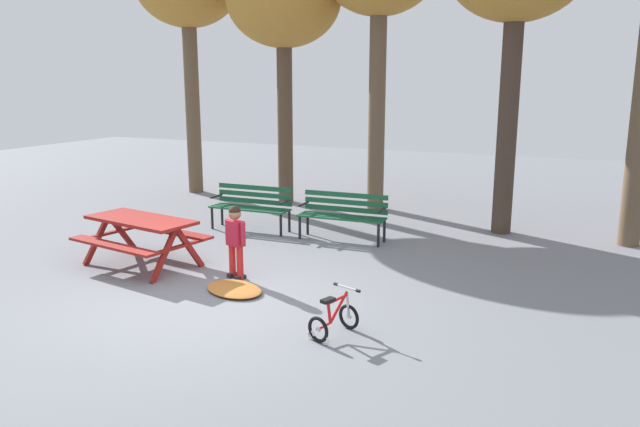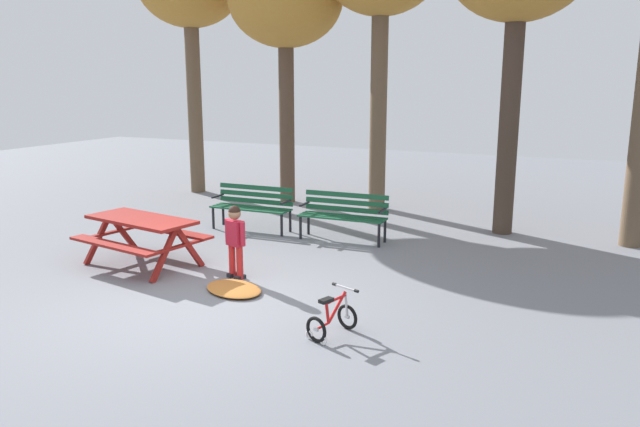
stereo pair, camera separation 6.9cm
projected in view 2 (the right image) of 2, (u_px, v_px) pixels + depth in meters
name	position (u px, v px, depth m)	size (l,w,h in m)	color
ground	(205.00, 302.00, 8.06)	(36.00, 36.00, 0.00)	slate
picnic_table	(142.00, 229.00, 9.54)	(2.00, 1.63, 0.79)	maroon
park_bench_far_left	(253.00, 204.00, 11.87)	(1.61, 0.49, 0.85)	#195133
park_bench_left	(344.00, 212.00, 11.11)	(1.61, 0.51, 0.85)	#195133
child_standing	(235.00, 236.00, 8.91)	(0.40, 0.23, 1.09)	red
kids_bicycle	(332.00, 319.00, 6.97)	(0.51, 0.63, 0.54)	black
leaf_pile	(234.00, 289.00, 8.48)	(0.92, 0.65, 0.07)	#B26B2D
tree_left	(285.00, 1.00, 13.72)	(2.60, 2.60, 5.75)	brown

